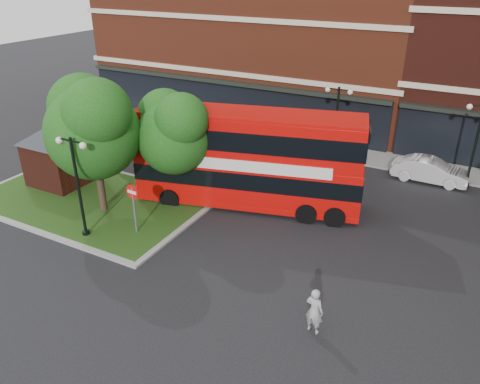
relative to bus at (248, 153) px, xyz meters
The scene contains 15 objects.
ground 7.48m from the bus, 87.90° to the right, with size 120.00×120.00×0.00m, color black.
pavement_far 10.05m from the bus, 88.50° to the left, with size 44.00×3.00×0.12m, color slate.
terrace_far_left 19.23m from the bus, 114.34° to the left, with size 26.00×12.00×14.00m, color maroon.
traffic_island 9.12m from the bus, 153.45° to the right, with size 12.60×7.60×0.15m.
kiosk 11.14m from the bus, 165.04° to the right, with size 6.51×6.51×3.60m.
tree_island_west 7.88m from the bus, 145.89° to the right, with size 5.40×4.71×7.21m.
tree_island_east 4.01m from the bus, 151.46° to the right, with size 4.46×3.90×6.29m.
lamp_island 8.49m from the bus, 128.19° to the right, with size 1.72×0.36×5.00m.
lamp_far_left 7.95m from the bus, 73.55° to the left, with size 1.72×0.36×5.00m.
lamp_far_right 12.78m from the bus, 36.65° to the left, with size 1.72×0.36×5.00m.
bus is the anchor object (origin of this frame).
woman 10.21m from the bus, 49.44° to the right, with size 0.66×0.44×1.82m, color #9B9B9E.
car_silver 9.45m from the bus, 83.32° to the left, with size 1.77×4.39×1.50m, color silver.
car_white 11.41m from the bus, 42.95° to the left, with size 1.51×4.32×1.42m, color silver.
no_entry_sign 6.36m from the bus, 121.16° to the right, with size 0.73×0.12×2.65m.
Camera 1 is at (9.98, -13.19, 11.81)m, focal length 35.00 mm.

